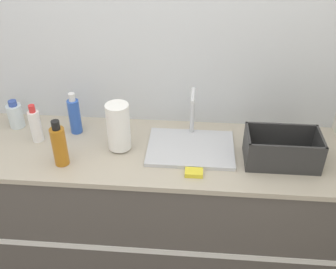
{
  "coord_description": "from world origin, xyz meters",
  "views": [
    {
      "loc": [
        0.22,
        -1.42,
        2.18
      ],
      "look_at": [
        0.08,
        0.27,
        1.04
      ],
      "focal_mm": 42.0,
      "sensor_mm": 36.0,
      "label": 1
    }
  ],
  "objects": [
    {
      "name": "wall_back",
      "position": [
        0.0,
        0.63,
        1.3
      ],
      "size": [
        4.45,
        0.06,
        2.6
      ],
      "color": "silver",
      "rests_on": "ground_plane"
    },
    {
      "name": "counter_cabinet",
      "position": [
        0.0,
        0.3,
        0.46
      ],
      "size": [
        2.07,
        0.62,
        0.92
      ],
      "color": "#514C47",
      "rests_on": "ground_plane"
    },
    {
      "name": "sink",
      "position": [
        0.2,
        0.32,
        0.94
      ],
      "size": [
        0.47,
        0.34,
        0.3
      ],
      "color": "silver",
      "rests_on": "counter_cabinet"
    },
    {
      "name": "paper_towel_roll",
      "position": [
        -0.18,
        0.29,
        1.06
      ],
      "size": [
        0.12,
        0.12,
        0.27
      ],
      "color": "#4C4C51",
      "rests_on": "counter_cabinet"
    },
    {
      "name": "dish_rack",
      "position": [
        0.67,
        0.25,
        0.98
      ],
      "size": [
        0.37,
        0.21,
        0.17
      ],
      "color": "#2D2D2D",
      "rests_on": "counter_cabinet"
    },
    {
      "name": "bottle_white_spray",
      "position": [
        -0.66,
        0.33,
        1.02
      ],
      "size": [
        0.06,
        0.06,
        0.22
      ],
      "color": "white",
      "rests_on": "counter_cabinet"
    },
    {
      "name": "bottle_amber",
      "position": [
        -0.46,
        0.14,
        1.03
      ],
      "size": [
        0.07,
        0.07,
        0.26
      ],
      "color": "#B26B19",
      "rests_on": "counter_cabinet"
    },
    {
      "name": "bottle_clear",
      "position": [
        -0.83,
        0.47,
        0.99
      ],
      "size": [
        0.09,
        0.09,
        0.17
      ],
      "color": "silver",
      "rests_on": "counter_cabinet"
    },
    {
      "name": "bottle_blue",
      "position": [
        -0.46,
        0.44,
        1.03
      ],
      "size": [
        0.07,
        0.07,
        0.25
      ],
      "color": "#2D56B7",
      "rests_on": "counter_cabinet"
    },
    {
      "name": "sponge",
      "position": [
        0.22,
        0.1,
        0.93
      ],
      "size": [
        0.09,
        0.06,
        0.02
      ],
      "color": "yellow",
      "rests_on": "counter_cabinet"
    }
  ]
}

